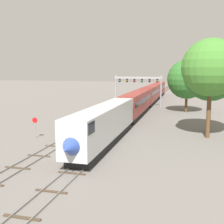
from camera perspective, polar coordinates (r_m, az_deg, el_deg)
ground_plane at (r=32.31m, az=-7.22°, el=-8.23°), size 400.00×400.00×0.00m
track_main at (r=89.67m, az=8.46°, el=2.45°), size 2.60×200.00×0.16m
track_near at (r=70.92m, az=2.24°, el=0.98°), size 2.60×160.00×0.16m
passenger_train at (r=68.90m, az=6.59°, el=2.84°), size 3.04×91.04×4.80m
signal_gantry at (r=72.33m, az=5.24°, el=5.70°), size 12.10×0.49×7.92m
stop_sign at (r=39.89m, az=-15.17°, el=-2.50°), size 0.76×0.08×2.88m
trackside_tree_left at (r=43.99m, az=19.19°, el=7.21°), size 7.92×7.92×12.63m
trackside_tree_mid at (r=40.41m, az=19.18°, el=8.38°), size 7.75×7.75×13.42m
trackside_tree_right at (r=64.67m, az=14.82°, el=6.37°), size 8.63×8.63×11.56m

